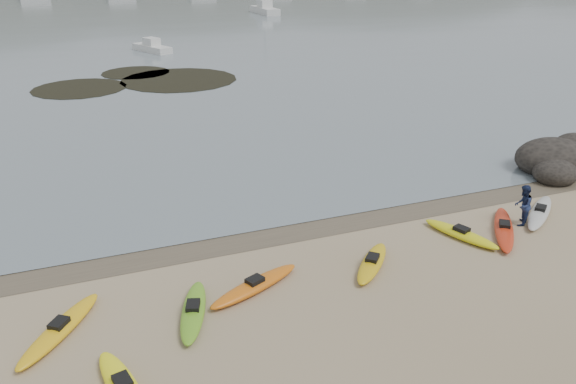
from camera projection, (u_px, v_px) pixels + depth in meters
name	position (u px, v px, depth m)	size (l,w,h in m)	color
ground	(288.00, 226.00, 22.66)	(600.00, 600.00, 0.00)	tan
wet_sand	(291.00, 229.00, 22.40)	(60.00, 60.00, 0.00)	brown
kayaks	(344.00, 271.00, 19.19)	(21.96, 7.34, 0.34)	beige
person_east	(523.00, 205.00, 22.47)	(0.83, 0.64, 1.70)	navy
rock_cluster	(563.00, 164.00, 28.37)	(5.47, 4.06, 1.95)	black
kelp_mats	(143.00, 81.00, 47.33)	(16.61, 12.17, 0.04)	black
moored_boats	(95.00, 11.00, 93.77)	(81.20, 83.35, 1.34)	silver
far_hills	(199.00, 25.00, 207.94)	(550.00, 135.00, 80.00)	#384235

